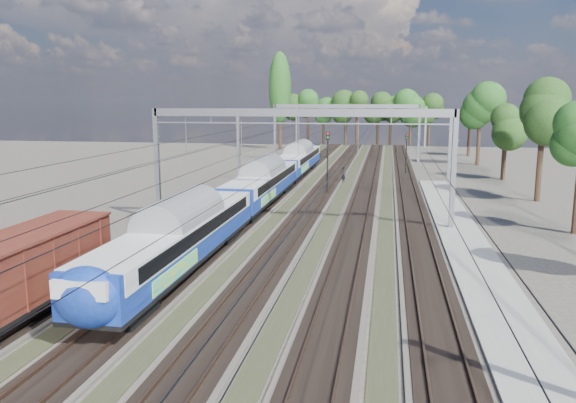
% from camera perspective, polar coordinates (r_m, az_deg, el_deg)
% --- Properties ---
extents(track_bed, '(21.00, 130.00, 0.34)m').
position_cam_1_polar(track_bed, '(58.45, 3.37, 0.86)').
color(track_bed, '#47423A').
rests_on(track_bed, ground).
extents(platform, '(3.00, 70.00, 0.30)m').
position_cam_1_polar(platform, '(34.06, 18.75, -6.45)').
color(platform, gray).
rests_on(platform, ground).
extents(catenary, '(25.65, 130.00, 9.00)m').
position_cam_1_polar(catenary, '(65.36, 4.52, 7.39)').
color(catenary, gray).
rests_on(catenary, ground).
extents(tree_belt, '(38.83, 99.51, 11.34)m').
position_cam_1_polar(tree_belt, '(105.10, 10.54, 9.27)').
color(tree_belt, black).
rests_on(tree_belt, ground).
extents(poplar, '(4.40, 4.40, 19.04)m').
position_cam_1_polar(poplar, '(112.32, -0.82, 11.40)').
color(poplar, black).
rests_on(poplar, ground).
extents(emu_train, '(3.00, 63.42, 4.38)m').
position_cam_1_polar(emu_train, '(51.34, -2.61, 2.36)').
color(emu_train, black).
rests_on(emu_train, ground).
extents(worker, '(0.59, 0.77, 1.87)m').
position_cam_1_polar(worker, '(67.09, 5.70, 2.76)').
color(worker, black).
rests_on(worker, ground).
extents(signal_near, '(0.41, 0.38, 6.50)m').
position_cam_1_polar(signal_near, '(57.21, 4.05, 4.70)').
color(signal_near, black).
rests_on(signal_near, ground).
extents(signal_far, '(0.38, 0.35, 5.32)m').
position_cam_1_polar(signal_far, '(74.86, 11.94, 5.23)').
color(signal_far, black).
rests_on(signal_far, ground).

